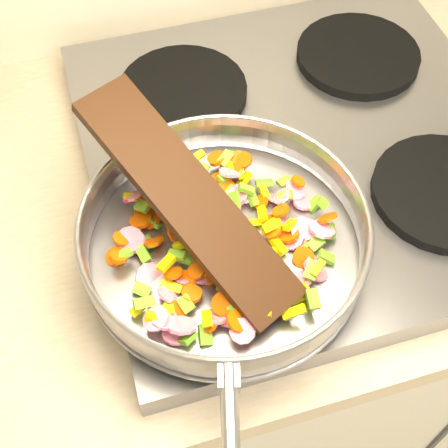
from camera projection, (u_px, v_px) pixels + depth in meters
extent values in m
cube|color=#939399|center=(303.00, 152.00, 0.89)|extent=(0.60, 0.60, 0.04)
cylinder|color=black|center=(239.00, 243.00, 0.76)|extent=(0.19, 0.19, 0.02)
cylinder|color=black|center=(445.00, 192.00, 0.81)|extent=(0.19, 0.19, 0.02)
cylinder|color=black|center=(183.00, 91.00, 0.92)|extent=(0.19, 0.19, 0.02)
cylinder|color=black|center=(358.00, 55.00, 0.96)|extent=(0.19, 0.19, 0.02)
cylinder|color=#9E9EA5|center=(224.00, 249.00, 0.75)|extent=(0.33, 0.33, 0.01)
torus|color=#9E9EA5|center=(224.00, 235.00, 0.72)|extent=(0.38, 0.38, 0.05)
torus|color=#9E9EA5|center=(224.00, 222.00, 0.70)|extent=(0.34, 0.34, 0.01)
cube|color=#9E9EA5|center=(229.00, 376.00, 0.61)|extent=(0.03, 0.03, 0.02)
cylinder|color=#D44F04|center=(218.00, 186.00, 0.79)|extent=(0.02, 0.02, 0.02)
cube|color=yellow|center=(294.00, 312.00, 0.67)|extent=(0.03, 0.01, 0.02)
cylinder|color=#D44F04|center=(236.00, 249.00, 0.72)|extent=(0.03, 0.02, 0.02)
cylinder|color=#D44F04|center=(218.00, 225.00, 0.75)|extent=(0.04, 0.04, 0.01)
cube|color=yellow|center=(213.00, 188.00, 0.77)|extent=(0.02, 0.02, 0.02)
cylinder|color=#DC155C|center=(229.00, 210.00, 0.77)|extent=(0.04, 0.04, 0.03)
cylinder|color=#DC155C|center=(291.00, 238.00, 0.75)|extent=(0.05, 0.05, 0.02)
cube|color=#69AA25|center=(264.00, 183.00, 0.78)|extent=(0.02, 0.02, 0.01)
cube|color=yellow|center=(230.00, 166.00, 0.80)|extent=(0.01, 0.02, 0.01)
cube|color=yellow|center=(189.00, 204.00, 0.77)|extent=(0.02, 0.03, 0.01)
cube|color=yellow|center=(264.00, 257.00, 0.73)|extent=(0.03, 0.02, 0.01)
cylinder|color=#DC155C|center=(232.00, 172.00, 0.79)|extent=(0.04, 0.04, 0.02)
cylinder|color=#D44F04|center=(208.00, 277.00, 0.71)|extent=(0.03, 0.03, 0.01)
cylinder|color=#DC155C|center=(277.00, 198.00, 0.78)|extent=(0.04, 0.04, 0.03)
cylinder|color=#DC155C|center=(242.00, 331.00, 0.66)|extent=(0.03, 0.03, 0.01)
cylinder|color=#D44F04|center=(175.00, 312.00, 0.69)|extent=(0.04, 0.03, 0.02)
cube|color=yellow|center=(261.00, 316.00, 0.67)|extent=(0.03, 0.02, 0.02)
cylinder|color=#D44F04|center=(184.00, 168.00, 0.81)|extent=(0.04, 0.04, 0.02)
cylinder|color=#D44F04|center=(281.00, 211.00, 0.75)|extent=(0.02, 0.03, 0.02)
cube|color=#69AA25|center=(225.00, 158.00, 0.80)|extent=(0.02, 0.02, 0.02)
cylinder|color=#D44F04|center=(152.00, 243.00, 0.73)|extent=(0.02, 0.02, 0.02)
cylinder|color=#D44F04|center=(237.00, 321.00, 0.66)|extent=(0.03, 0.03, 0.02)
cylinder|color=#D44F04|center=(167.00, 208.00, 0.77)|extent=(0.03, 0.03, 0.02)
cylinder|color=#D44F04|center=(161.00, 180.00, 0.79)|extent=(0.02, 0.03, 0.02)
cylinder|color=#DC155C|center=(295.00, 189.00, 0.78)|extent=(0.04, 0.03, 0.02)
cube|color=yellow|center=(211.00, 214.00, 0.74)|extent=(0.01, 0.02, 0.02)
cube|color=#69AA25|center=(225.00, 177.00, 0.79)|extent=(0.02, 0.02, 0.01)
cube|color=yellow|center=(200.00, 270.00, 0.72)|extent=(0.02, 0.02, 0.01)
cube|color=#69AA25|center=(161.00, 183.00, 0.78)|extent=(0.03, 0.03, 0.01)
cube|color=yellow|center=(293.00, 300.00, 0.70)|extent=(0.02, 0.01, 0.02)
cube|color=yellow|center=(305.00, 291.00, 0.70)|extent=(0.02, 0.02, 0.01)
cylinder|color=#D44F04|center=(115.00, 256.00, 0.73)|extent=(0.03, 0.03, 0.02)
cylinder|color=#D44F04|center=(217.00, 158.00, 0.80)|extent=(0.03, 0.03, 0.01)
cylinder|color=#D44F04|center=(298.00, 181.00, 0.77)|extent=(0.02, 0.02, 0.01)
cylinder|color=#D44F04|center=(260.00, 202.00, 0.78)|extent=(0.03, 0.03, 0.02)
cube|color=yellow|center=(131.00, 197.00, 0.76)|extent=(0.02, 0.01, 0.02)
cube|color=#69AA25|center=(143.00, 254.00, 0.72)|extent=(0.02, 0.02, 0.01)
cylinder|color=#D44F04|center=(141.00, 221.00, 0.76)|extent=(0.04, 0.04, 0.02)
cylinder|color=#DC155C|center=(299.00, 280.00, 0.72)|extent=(0.03, 0.04, 0.02)
cube|color=yellow|center=(266.00, 251.00, 0.73)|extent=(0.03, 0.03, 0.01)
cube|color=yellow|center=(309.00, 297.00, 0.69)|extent=(0.02, 0.02, 0.01)
cube|color=#69AA25|center=(177.00, 255.00, 0.71)|extent=(0.02, 0.02, 0.01)
cylinder|color=#D44F04|center=(265.00, 297.00, 0.69)|extent=(0.04, 0.04, 0.02)
cube|color=#69AA25|center=(225.00, 162.00, 0.81)|extent=(0.02, 0.02, 0.01)
cylinder|color=#DC155C|center=(150.00, 277.00, 0.72)|extent=(0.04, 0.04, 0.03)
cylinder|color=#DC155C|center=(322.00, 229.00, 0.74)|extent=(0.04, 0.04, 0.02)
cube|color=yellow|center=(264.00, 192.00, 0.78)|extent=(0.01, 0.02, 0.01)
cube|color=#69AA25|center=(330.00, 232.00, 0.75)|extent=(0.02, 0.02, 0.02)
cylinder|color=#D44F04|center=(257.00, 313.00, 0.68)|extent=(0.03, 0.03, 0.02)
cylinder|color=#DC155C|center=(181.00, 325.00, 0.67)|extent=(0.05, 0.04, 0.03)
cube|color=yellow|center=(290.00, 225.00, 0.74)|extent=(0.02, 0.02, 0.01)
cylinder|color=#D44F04|center=(226.00, 188.00, 0.79)|extent=(0.03, 0.03, 0.02)
cube|color=#69AA25|center=(304.00, 246.00, 0.74)|extent=(0.02, 0.02, 0.02)
cube|color=yellow|center=(186.00, 167.00, 0.80)|extent=(0.02, 0.03, 0.02)
cube|color=#69AA25|center=(231.00, 192.00, 0.78)|extent=(0.02, 0.02, 0.01)
cube|color=#69AA25|center=(221.00, 202.00, 0.77)|extent=(0.03, 0.02, 0.02)
cube|color=yellow|center=(225.00, 198.00, 0.77)|extent=(0.03, 0.02, 0.02)
cube|color=#69AA25|center=(178.00, 205.00, 0.76)|extent=(0.02, 0.02, 0.01)
cube|color=yellow|center=(253.00, 223.00, 0.76)|extent=(0.02, 0.01, 0.02)
cylinder|color=#DC155C|center=(176.00, 335.00, 0.68)|extent=(0.03, 0.03, 0.02)
cube|color=#69AA25|center=(239.00, 229.00, 0.74)|extent=(0.02, 0.02, 0.01)
cube|color=#69AA25|center=(155.00, 223.00, 0.76)|extent=(0.02, 0.02, 0.01)
cylinder|color=#D44F04|center=(239.00, 161.00, 0.80)|extent=(0.03, 0.03, 0.02)
cube|color=#69AA25|center=(285.00, 196.00, 0.77)|extent=(0.02, 0.02, 0.02)
cylinder|color=#D44F04|center=(272.00, 230.00, 0.74)|extent=(0.03, 0.03, 0.02)
cylinder|color=#D44F04|center=(197.00, 271.00, 0.71)|extent=(0.03, 0.03, 0.02)
cube|color=yellow|center=(178.00, 177.00, 0.77)|extent=(0.02, 0.02, 0.01)
cube|color=yellow|center=(171.00, 287.00, 0.71)|extent=(0.03, 0.02, 0.01)
cylinder|color=#D44F04|center=(271.00, 223.00, 0.76)|extent=(0.02, 0.03, 0.02)
cube|color=#69AA25|center=(186.00, 258.00, 0.72)|extent=(0.03, 0.02, 0.01)
cube|color=yellow|center=(184.00, 200.00, 0.76)|extent=(0.01, 0.02, 0.02)
cube|color=yellow|center=(263.00, 214.00, 0.76)|extent=(0.02, 0.03, 0.02)
cylinder|color=#DC155C|center=(218.00, 316.00, 0.68)|extent=(0.04, 0.03, 0.02)
cube|color=yellow|center=(156.00, 204.00, 0.76)|extent=(0.01, 0.02, 0.01)
cube|color=yellow|center=(272.00, 223.00, 0.75)|extent=(0.02, 0.01, 0.01)
cylinder|color=#DC155C|center=(167.00, 294.00, 0.70)|extent=(0.02, 0.02, 0.02)
cube|color=yellow|center=(251.00, 237.00, 0.74)|extent=(0.02, 0.03, 0.02)
cube|color=#69AA25|center=(186.00, 304.00, 0.69)|extent=(0.02, 0.02, 0.01)
cylinder|color=#DC155C|center=(148.00, 182.00, 0.78)|extent=(0.05, 0.04, 0.03)
cylinder|color=#DC155C|center=(186.00, 189.00, 0.78)|extent=(0.03, 0.04, 0.03)
cylinder|color=#DC155C|center=(199.00, 274.00, 0.72)|extent=(0.04, 0.04, 0.01)
cylinder|color=#D44F04|center=(222.00, 274.00, 0.70)|extent=(0.04, 0.04, 0.01)
cube|color=yellow|center=(263.00, 304.00, 0.69)|extent=(0.02, 0.02, 0.02)
cube|color=#69AA25|center=(238.00, 245.00, 0.72)|extent=(0.02, 0.02, 0.02)
cube|color=#69AA25|center=(285.00, 182.00, 0.78)|extent=(0.02, 0.02, 0.01)
cylinder|color=#DC155C|center=(308.00, 230.00, 0.74)|extent=(0.03, 0.04, 0.02)
cylinder|color=#D44F04|center=(192.00, 294.00, 0.69)|extent=(0.02, 0.02, 0.01)
cube|color=#69AA25|center=(187.00, 177.00, 0.78)|extent=(0.03, 0.03, 0.01)
cube|color=yellow|center=(183.00, 245.00, 0.72)|extent=(0.02, 0.02, 0.02)
cube|color=yellow|center=(258.00, 287.00, 0.69)|extent=(0.02, 0.03, 0.02)
cylinder|color=#D44F04|center=(121.00, 239.00, 0.73)|extent=(0.03, 0.03, 0.01)
cube|color=#69AA25|center=(315.00, 204.00, 0.78)|extent=(0.02, 0.02, 0.02)
cube|color=#69AA25|center=(230.00, 160.00, 0.81)|extent=(0.02, 0.02, 0.02)
cube|color=yellow|center=(156.00, 318.00, 0.67)|extent=(0.03, 0.02, 0.02)
cylinder|color=#D44F04|center=(235.00, 170.00, 0.79)|extent=(0.03, 0.03, 0.02)
cube|color=yellow|center=(161.00, 315.00, 0.68)|extent=(0.03, 0.02, 0.01)
cylinder|color=#D44F04|center=(196.00, 210.00, 0.76)|extent=(0.03, 0.03, 0.02)
cylinder|color=#D44F04|center=(178.00, 233.00, 0.74)|extent=(0.03, 0.04, 0.03)
cylinder|color=#D44F04|center=(224.00, 304.00, 0.68)|extent=(0.03, 0.03, 0.02)
cube|color=#69AA25|center=(143.00, 206.00, 0.76)|extent=(0.02, 0.02, 0.01)
cube|color=#69AA25|center=(316.00, 244.00, 0.74)|extent=(0.02, 0.02, 0.01)
cylinder|color=#D44F04|center=(218.00, 179.00, 0.79)|extent=(0.03, 0.03, 0.01)
cube|color=#69AA25|center=(173.00, 216.00, 0.77)|extent=(0.02, 0.02, 0.02)
cube|color=yellow|center=(245.00, 179.00, 0.79)|extent=(0.02, 0.02, 0.02)
cube|color=yellow|center=(139.00, 308.00, 0.68)|extent=(0.02, 0.02, 0.02)
cube|color=yellow|center=(151.00, 199.00, 0.76)|extent=(0.02, 0.02, 0.02)
cylinder|color=#DC155C|center=(134.00, 242.00, 0.73)|extent=(0.03, 0.04, 0.02)
cube|color=#69AA25|center=(155.00, 314.00, 0.68)|extent=(0.01, 0.02, 0.01)
cube|color=#69AA25|center=(124.00, 254.00, 0.71)|extent=(0.02, 0.02, 0.01)
cylinder|color=#D44F04|center=(173.00, 273.00, 0.71)|extent=(0.03, 0.03, 0.02)
cylinder|color=#D44F04|center=(282.00, 291.00, 0.70)|extent=(0.03, 0.03, 0.02)
cube|color=#69AA25|center=(312.00, 270.00, 0.71)|extent=(0.03, 0.03, 0.01)
cube|color=#69AA25|center=(203.00, 166.00, 0.80)|extent=(0.02, 0.02, 0.01)
cylinder|color=#DC155C|center=(221.00, 246.00, 0.73)|extent=(0.04, 0.04, 0.02)
cylinder|color=#D44F04|center=(157.00, 241.00, 0.74)|extent=(0.03, 0.02, 0.02)
cube|color=yellow|center=(198.00, 156.00, 0.79)|extent=(0.02, 0.02, 0.01)
cylinder|color=#DC155C|center=(230.00, 315.00, 0.68)|extent=(0.03, 0.03, 0.02)
cylinder|color=#DC155C|center=(236.00, 197.00, 0.77)|extent=(0.03, 0.03, 0.01)
cylinder|color=#D44F04|center=(244.00, 160.00, 0.79)|extent=(0.03, 0.03, 0.02)
cube|color=#69AA25|center=(142.00, 290.00, 0.70)|extent=(0.02, 0.02, 0.01)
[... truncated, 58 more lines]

